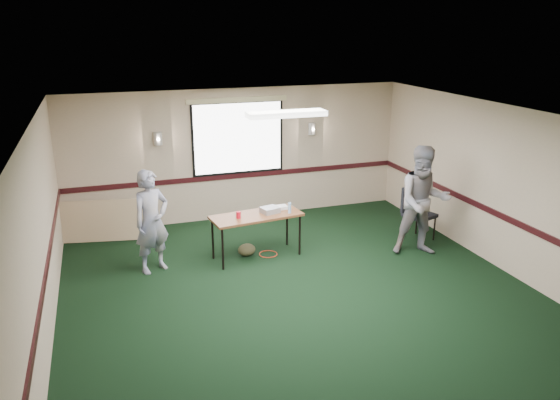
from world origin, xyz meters
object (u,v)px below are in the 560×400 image
object	(u,v)px
person_right	(423,201)
projector	(270,210)
folding_table	(256,218)
conference_chair	(416,209)
person_left	(152,221)

from	to	relation	value
person_right	projector	bearing A→B (deg)	179.24
folding_table	conference_chair	bearing A→B (deg)	-9.32
person_left	person_right	bearing A→B (deg)	-36.23
projector	person_left	size ratio (longest dim) A/B	0.17
conference_chair	person_left	distance (m)	4.86
projector	person_left	bearing A→B (deg)	164.69
projector	person_right	xyz separation A→B (m)	(2.54, -0.81, 0.15)
person_right	person_left	bearing A→B (deg)	-172.96
projector	person_right	size ratio (longest dim) A/B	0.15
projector	person_left	world-z (taller)	person_left
projector	person_right	world-z (taller)	person_right
folding_table	projector	world-z (taller)	projector
conference_chair	person_left	size ratio (longest dim) A/B	0.59
projector	person_right	distance (m)	2.67
conference_chair	person_right	xyz separation A→B (m)	(-0.30, -0.67, 0.38)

